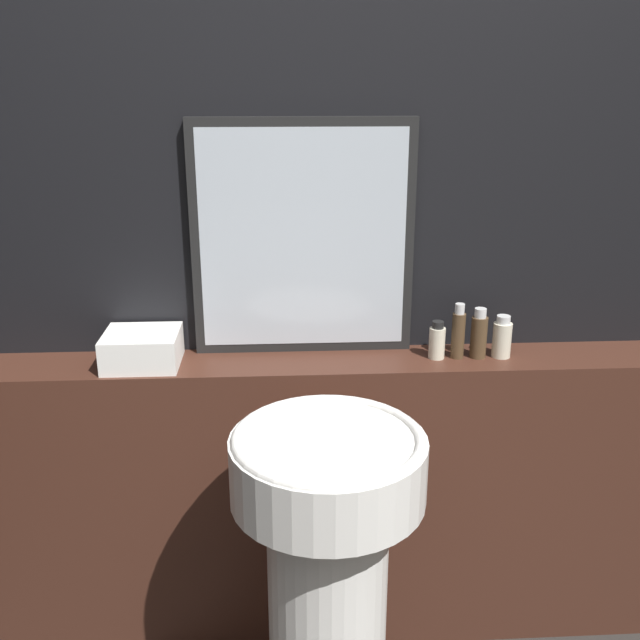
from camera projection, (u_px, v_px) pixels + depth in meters
The scene contains 9 objects.
wall_back at pixel (342, 222), 1.97m from camera, with size 8.00×0.06×2.50m.
vanity_counter at pixel (343, 500), 2.11m from camera, with size 2.83×0.21×0.89m.
pedestal_sink at pixel (328, 571), 1.68m from camera, with size 0.44×0.44×0.89m.
mirror at pixel (303, 239), 1.93m from camera, with size 0.61×0.03×0.64m.
towel_stack at pixel (142, 348), 1.92m from camera, with size 0.20×0.18×0.09m.
shampoo_bottle at pixel (437, 341), 1.96m from camera, with size 0.04×0.04×0.11m.
conditioner_bottle at pixel (458, 333), 1.96m from camera, with size 0.04×0.04×0.16m.
lotion_bottle at pixel (479, 335), 1.96m from camera, with size 0.04×0.04×0.14m.
body_wash_bottle at pixel (502, 338), 1.97m from camera, with size 0.05×0.05×0.12m.
Camera 1 is at (-0.17, -0.32, 1.63)m, focal length 40.00 mm.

